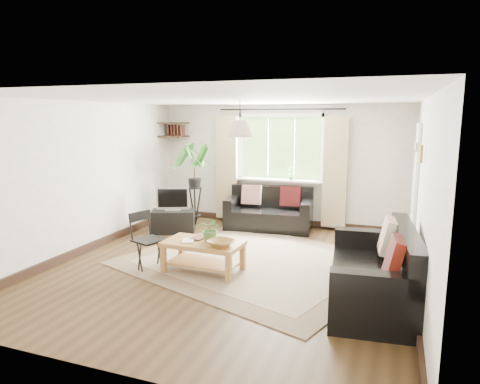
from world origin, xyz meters
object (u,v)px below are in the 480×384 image
(coffee_table, at_px, (203,257))
(palm_stand, at_px, (195,184))
(tv_stand, at_px, (173,221))
(sofa_back, at_px, (269,210))
(sofa_right, at_px, (372,268))
(folding_chair, at_px, (149,241))

(coffee_table, height_order, palm_stand, palm_stand)
(coffee_table, bearing_deg, tv_stand, 129.53)
(sofa_back, relative_size, coffee_table, 1.50)
(sofa_right, bearing_deg, folding_chair, -97.91)
(sofa_right, relative_size, tv_stand, 2.32)
(folding_chair, bearing_deg, palm_stand, 31.18)
(tv_stand, bearing_deg, palm_stand, 55.85)
(coffee_table, xyz_separation_m, tv_stand, (-1.43, 1.73, -0.01))
(coffee_table, relative_size, tv_stand, 1.38)
(tv_stand, height_order, palm_stand, palm_stand)
(sofa_back, xyz_separation_m, coffee_table, (-0.20, -2.58, -0.16))
(tv_stand, relative_size, palm_stand, 0.47)
(sofa_back, bearing_deg, coffee_table, -99.97)
(coffee_table, distance_m, palm_stand, 2.78)
(folding_chair, bearing_deg, coffee_table, -60.95)
(sofa_right, xyz_separation_m, tv_stand, (-3.70, 1.97, -0.22))
(sofa_right, distance_m, folding_chair, 3.07)
(palm_stand, relative_size, folding_chair, 2.05)
(coffee_table, bearing_deg, folding_chair, -170.91)
(sofa_back, height_order, folding_chair, folding_chair)
(palm_stand, bearing_deg, folding_chair, -78.78)
(sofa_back, distance_m, folding_chair, 2.88)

